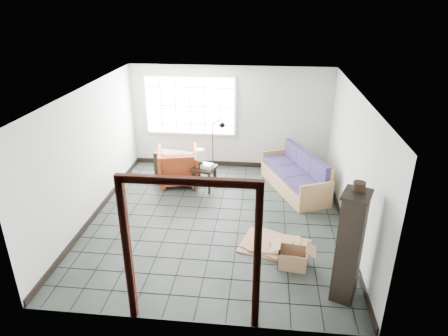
# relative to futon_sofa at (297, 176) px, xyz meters

# --- Properties ---
(ground) EXTENTS (5.50, 5.50, 0.00)m
(ground) POSITION_rel_futon_sofa_xyz_m (-1.65, -1.53, -0.33)
(ground) COLOR black
(ground) RESTS_ON ground
(room_shell) EXTENTS (5.02, 5.52, 2.61)m
(room_shell) POSITION_rel_futon_sofa_xyz_m (-1.65, -1.50, 1.35)
(room_shell) COLOR beige
(room_shell) RESTS_ON ground
(window_panel) EXTENTS (2.32, 0.08, 1.52)m
(window_panel) POSITION_rel_futon_sofa_xyz_m (-2.65, 1.17, 1.27)
(window_panel) COLOR silver
(window_panel) RESTS_ON ground
(doorway_trim) EXTENTS (1.80, 0.08, 2.20)m
(doorway_trim) POSITION_rel_futon_sofa_xyz_m (-1.65, -4.23, 1.05)
(doorway_trim) COLOR #3A140D
(doorway_trim) RESTS_ON ground
(futon_sofa) EXTENTS (1.53, 2.19, 0.91)m
(futon_sofa) POSITION_rel_futon_sofa_xyz_m (0.00, 0.00, 0.00)
(futon_sofa) COLOR #AB704D
(futon_sofa) RESTS_ON ground
(armchair) EXTENTS (1.09, 1.04, 0.94)m
(armchair) POSITION_rel_futon_sofa_xyz_m (-2.78, 0.10, 0.14)
(armchair) COLOR maroon
(armchair) RESTS_ON ground
(side_table) EXTENTS (0.59, 0.59, 0.55)m
(side_table) POSITION_rel_futon_sofa_xyz_m (-2.12, -0.18, 0.12)
(side_table) COLOR black
(side_table) RESTS_ON ground
(table_lamp) EXTENTS (0.31, 0.31, 0.45)m
(table_lamp) POSITION_rel_futon_sofa_xyz_m (-2.19, -0.22, 0.53)
(table_lamp) COLOR black
(table_lamp) RESTS_ON side_table
(projector) EXTENTS (0.32, 0.29, 0.09)m
(projector) POSITION_rel_futon_sofa_xyz_m (-2.05, -0.22, 0.26)
(projector) COLOR silver
(projector) RESTS_ON side_table
(floor_lamp) EXTENTS (0.43, 0.28, 1.60)m
(floor_lamp) POSITION_rel_futon_sofa_xyz_m (-1.85, 0.17, 0.52)
(floor_lamp) COLOR black
(floor_lamp) RESTS_ON ground
(console_shelf) EXTENTS (0.96, 0.52, 0.71)m
(console_shelf) POSITION_rel_futon_sofa_xyz_m (-2.90, 0.22, 0.03)
(console_shelf) COLOR black
(console_shelf) RESTS_ON ground
(tall_shelf) EXTENTS (0.51, 0.57, 1.73)m
(tall_shelf) POSITION_rel_futon_sofa_xyz_m (0.50, -3.50, 0.55)
(tall_shelf) COLOR black
(tall_shelf) RESTS_ON ground
(pot) EXTENTS (0.19, 0.19, 0.13)m
(pot) POSITION_rel_futon_sofa_xyz_m (0.52, -3.42, 1.47)
(pot) COLOR black
(pot) RESTS_ON tall_shelf
(open_box) EXTENTS (0.78, 0.44, 0.42)m
(open_box) POSITION_rel_futon_sofa_xyz_m (-0.23, -2.86, -0.18)
(open_box) COLOR #9D684B
(open_box) RESTS_ON ground
(cardboard_pile) EXTENTS (1.37, 1.15, 0.17)m
(cardboard_pile) POSITION_rel_futon_sofa_xyz_m (-0.50, -2.36, -0.28)
(cardboard_pile) COLOR #9D684B
(cardboard_pile) RESTS_ON ground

